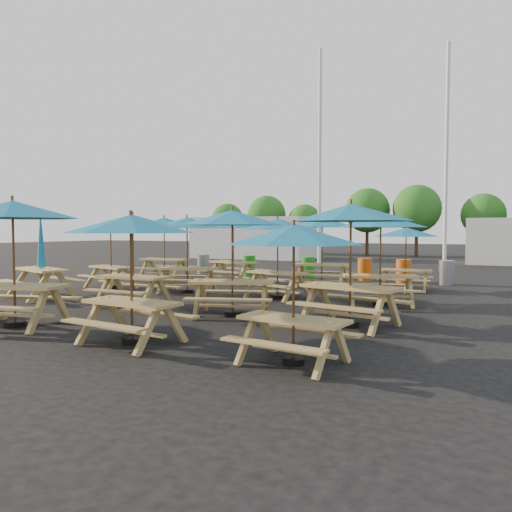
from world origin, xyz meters
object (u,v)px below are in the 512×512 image
at_px(picnic_unit_7, 233,226).
at_px(picnic_unit_13, 351,218).
at_px(picnic_unit_12, 294,241).
at_px(waste_bin_5, 447,273).
at_px(picnic_unit_11, 322,226).
at_px(picnic_unit_5, 133,225).
at_px(picnic_unit_8, 131,230).
at_px(waste_bin_4, 404,271).
at_px(picnic_unit_9, 232,223).
at_px(picnic_unit_4, 13,216).
at_px(waste_bin_1, 249,266).
at_px(waste_bin_2, 308,268).
at_px(picnic_unit_14, 381,225).
at_px(picnic_unit_3, 164,225).
at_px(picnic_unit_6, 187,226).
at_px(waste_bin_0, 203,264).
at_px(picnic_unit_1, 41,261).
at_px(picnic_unit_10, 278,228).
at_px(picnic_unit_15, 406,235).
at_px(waste_bin_3, 365,269).
at_px(picnic_unit_2, 111,230).

bearing_deg(picnic_unit_7, picnic_unit_13, -31.69).
height_order(picnic_unit_12, waste_bin_5, picnic_unit_12).
distance_m(picnic_unit_7, picnic_unit_11, 3.37).
bearing_deg(picnic_unit_5, picnic_unit_8, -49.78).
height_order(picnic_unit_5, picnic_unit_13, picnic_unit_13).
bearing_deg(waste_bin_4, picnic_unit_9, -104.67).
height_order(picnic_unit_4, waste_bin_1, picnic_unit_4).
height_order(picnic_unit_11, waste_bin_2, picnic_unit_11).
relative_size(picnic_unit_9, picnic_unit_14, 1.04).
xyz_separation_m(picnic_unit_3, waste_bin_4, (8.60, 2.81, -1.71)).
xyz_separation_m(picnic_unit_12, waste_bin_5, (1.10, 12.08, -1.35)).
bearing_deg(picnic_unit_7, picnic_unit_6, -73.64).
height_order(picnic_unit_7, waste_bin_0, picnic_unit_7).
bearing_deg(waste_bin_4, picnic_unit_14, -86.65).
distance_m(picnic_unit_1, picnic_unit_7, 6.76).
relative_size(picnic_unit_12, waste_bin_4, 2.65).
bearing_deg(picnic_unit_13, picnic_unit_10, 145.37).
relative_size(picnic_unit_15, waste_bin_0, 2.44).
xyz_separation_m(picnic_unit_8, picnic_unit_13, (2.95, 3.11, 0.23)).
xyz_separation_m(picnic_unit_11, picnic_unit_12, (2.64, -9.45, -0.31)).
relative_size(picnic_unit_1, picnic_unit_11, 0.99).
distance_m(picnic_unit_9, picnic_unit_15, 7.08).
bearing_deg(picnic_unit_8, picnic_unit_1, 156.63).
height_order(picnic_unit_4, picnic_unit_9, picnic_unit_4).
distance_m(picnic_unit_9, picnic_unit_13, 2.71).
bearing_deg(picnic_unit_9, picnic_unit_1, 157.82).
xyz_separation_m(waste_bin_1, waste_bin_3, (4.92, 0.08, 0.00)).
distance_m(picnic_unit_1, picnic_unit_11, 8.80).
distance_m(picnic_unit_1, picnic_unit_13, 9.05).
bearing_deg(waste_bin_5, picnic_unit_9, -113.20).
relative_size(picnic_unit_4, picnic_unit_11, 1.19).
bearing_deg(picnic_unit_10, picnic_unit_1, -138.81).
xyz_separation_m(picnic_unit_6, picnic_unit_8, (2.98, -6.22, -0.11)).
bearing_deg(picnic_unit_6, picnic_unit_14, -14.98).
relative_size(picnic_unit_3, picnic_unit_4, 0.82).
bearing_deg(waste_bin_1, waste_bin_0, -176.15).
height_order(picnic_unit_11, waste_bin_3, picnic_unit_11).
xyz_separation_m(picnic_unit_4, waste_bin_5, (7.15, 11.88, -1.80)).
bearing_deg(picnic_unit_1, picnic_unit_9, 17.39).
bearing_deg(picnic_unit_2, picnic_unit_5, -25.20).
height_order(picnic_unit_5, waste_bin_4, picnic_unit_5).
xyz_separation_m(picnic_unit_5, waste_bin_1, (-1.17, 8.96, -1.62)).
bearing_deg(waste_bin_2, picnic_unit_10, -78.63).
bearing_deg(picnic_unit_11, waste_bin_4, 43.94).
bearing_deg(picnic_unit_1, picnic_unit_12, -1.32).
xyz_separation_m(picnic_unit_7, waste_bin_5, (7.12, 2.66, -1.64)).
bearing_deg(picnic_unit_11, picnic_unit_14, -56.59).
distance_m(picnic_unit_9, waste_bin_1, 10.10).
distance_m(picnic_unit_7, waste_bin_5, 7.78).
bearing_deg(picnic_unit_12, waste_bin_5, 92.66).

